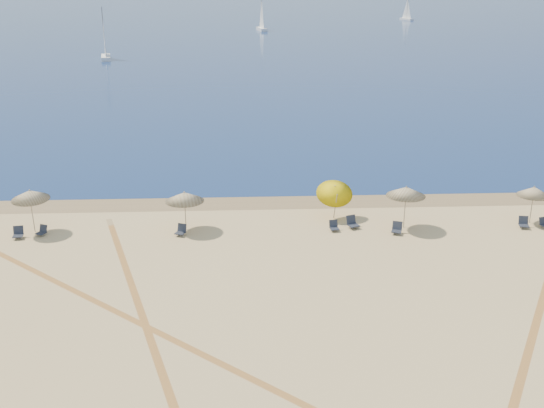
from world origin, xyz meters
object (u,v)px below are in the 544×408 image
(chair_1, at_px, (18,233))
(sailboat_0, at_px, (105,44))
(chair_2, at_px, (42,231))
(sailboat_2, at_px, (407,12))
(umbrella_4, at_px, (406,191))
(chair_7, at_px, (524,223))
(chair_8, at_px, (544,223))
(umbrella_5, at_px, (534,191))
(sailboat_1, at_px, (262,19))
(chair_5, at_px, (352,222))
(umbrella_2, at_px, (185,197))
(chair_4, at_px, (334,226))
(chair_3, at_px, (181,230))
(umbrella_3, at_px, (335,191))
(chair_6, at_px, (397,228))
(umbrella_1, at_px, (30,195))

(chair_1, distance_m, sailboat_0, 77.44)
(chair_2, bearing_deg, sailboat_2, 93.73)
(umbrella_4, height_order, chair_7, umbrella_4)
(chair_2, distance_m, chair_8, 29.85)
(umbrella_5, xyz_separation_m, chair_8, (0.56, -0.71, -1.78))
(chair_2, xyz_separation_m, sailboat_1, (16.99, 126.59, 2.48))
(chair_7, bearing_deg, umbrella_5, 57.03)
(umbrella_4, distance_m, chair_8, 8.71)
(chair_5, bearing_deg, umbrella_2, 156.88)
(umbrella_4, relative_size, chair_4, 4.03)
(umbrella_5, xyz_separation_m, chair_3, (-21.18, -0.92, -1.75))
(umbrella_2, bearing_deg, sailboat_0, 104.12)
(umbrella_3, xyz_separation_m, chair_8, (12.44, -2.02, -1.58))
(chair_2, bearing_deg, sailboat_0, 122.62)
(chair_6, bearing_deg, chair_5, 177.25)
(umbrella_3, xyz_separation_m, chair_7, (11.19, -2.03, -1.54))
(chair_3, xyz_separation_m, chair_4, (9.02, 0.27, -0.02))
(umbrella_4, height_order, chair_6, umbrella_4)
(chair_3, relative_size, sailboat_0, 0.09)
(umbrella_2, distance_m, chair_7, 20.35)
(chair_2, bearing_deg, chair_7, 24.22)
(chair_5, xyz_separation_m, chair_7, (10.30, -0.49, -0.02))
(chair_7, relative_size, chair_8, 1.11)
(chair_6, xyz_separation_m, chair_7, (7.82, 0.53, -0.01))
(chair_3, height_order, sailboat_2, sailboat_2)
(chair_2, distance_m, sailboat_2, 167.66)
(umbrella_3, distance_m, sailboat_1, 124.74)
(chair_3, height_order, sailboat_0, sailboat_0)
(umbrella_1, relative_size, umbrella_2, 1.10)
(chair_7, distance_m, sailboat_0, 86.21)
(umbrella_3, bearing_deg, sailboat_1, 90.19)
(umbrella_3, bearing_deg, chair_5, -60.00)
(chair_7, bearing_deg, chair_3, -168.70)
(sailboat_0, bearing_deg, umbrella_1, -92.96)
(chair_5, relative_size, chair_7, 1.18)
(chair_7, bearing_deg, umbrella_2, -171.05)
(umbrella_1, bearing_deg, sailboat_2, 68.90)
(sailboat_1, bearing_deg, sailboat_2, 24.82)
(chair_5, bearing_deg, sailboat_2, 52.93)
(umbrella_1, xyz_separation_m, sailboat_0, (-10.21, 75.94, 0.25))
(chair_7, bearing_deg, sailboat_0, 127.97)
(chair_8, bearing_deg, chair_2, 165.03)
(sailboat_2, bearing_deg, umbrella_3, -131.05)
(umbrella_1, distance_m, chair_1, 2.30)
(chair_2, distance_m, chair_3, 8.12)
(umbrella_3, height_order, chair_7, umbrella_3)
(umbrella_1, bearing_deg, umbrella_3, 4.20)
(chair_2, distance_m, chair_5, 18.30)
(sailboat_0, bearing_deg, sailboat_2, 38.08)
(umbrella_5, distance_m, chair_8, 2.00)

